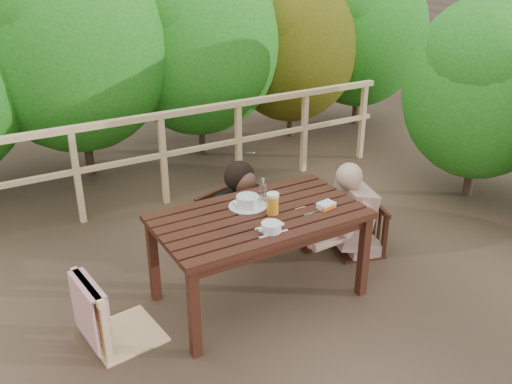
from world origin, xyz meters
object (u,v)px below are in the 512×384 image
table (259,257)px  bread_roll (270,226)px  soup_far (248,202)px  chair_right (360,210)px  butter_tub (326,206)px  chair_far (228,200)px  chair_left (118,276)px  bottle (263,193)px  diner_right (365,178)px  woman (226,179)px  soup_near (271,228)px  beer_glass (273,204)px

table → bread_roll: 0.46m
bread_roll → soup_far: bearing=84.7°
chair_right → butter_tub: size_ratio=6.27×
table → soup_far: size_ratio=5.32×
table → chair_far: chair_far is taller
chair_left → chair_far: size_ratio=1.13×
chair_right → bottle: 1.14m
chair_far → diner_right: (1.00, -0.71, 0.27)m
chair_left → woman: bearing=-63.2°
soup_far → chair_far: bearing=75.3°
chair_left → butter_tub: chair_left is taller
soup_near → bottle: bottle is taller
soup_near → butter_tub: size_ratio=1.82×
chair_far → woman: bearing=71.6°
soup_near → soup_far: (0.05, 0.44, 0.01)m
soup_near → bottle: 0.41m
beer_glass → diner_right: bearing=10.9°
woman → bottle: woman is taller
chair_far → beer_glass: size_ratio=4.99×
beer_glass → bottle: (-0.00, 0.14, 0.03)m
chair_left → diner_right: 2.27m
chair_left → beer_glass: (1.18, -0.11, 0.31)m
table → beer_glass: beer_glass is taller
chair_left → chair_right: 2.23m
chair_left → beer_glass: size_ratio=5.62×
soup_near → bread_roll: soup_near is taller
butter_tub → soup_far: bearing=138.2°
table → bottle: size_ratio=6.35×
bottle → butter_tub: (0.41, -0.27, -0.10)m
chair_left → soup_near: size_ratio=4.18×
soup_near → bottle: size_ratio=0.98×
woman → soup_near: 1.20m
bread_roll → bottle: 0.37m
diner_right → chair_far: bearing=70.1°
chair_left → beer_glass: 1.22m
beer_glass → soup_far: bearing=116.1°
table → bread_roll: size_ratio=13.54×
bread_roll → butter_tub: bearing=6.6°
woman → diner_right: (1.00, -0.73, 0.06)m
soup_far → butter_tub: bearing=-33.2°
chair_far → chair_right: size_ratio=1.07×
soup_far → beer_glass: size_ratio=1.64×
bread_roll → chair_right: bearing=18.5°
diner_right → woman: bearing=69.3°
soup_near → chair_far: bearing=78.2°
table → chair_right: size_ratio=1.88×
chair_far → diner_right: size_ratio=0.63×
chair_far → bottle: bearing=-114.9°
chair_right → woman: bearing=-111.5°
soup_near → woman: bearing=78.4°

